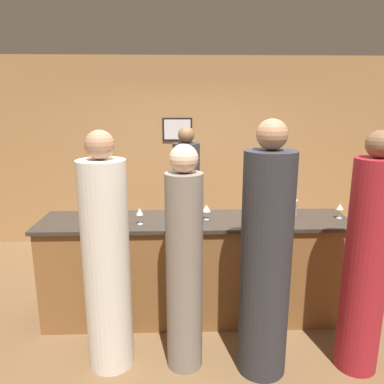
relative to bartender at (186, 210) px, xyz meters
name	(u,v)px	position (x,y,z in m)	size (l,w,h in m)	color
ground_plane	(195,315)	(0.07, -0.85, -0.88)	(14.00, 14.00, 0.00)	brown
back_wall	(189,152)	(0.07, 1.34, 0.52)	(8.00, 0.08, 2.80)	#A37547
bar_counter	(195,268)	(0.07, -0.85, -0.36)	(3.01, 0.66, 1.04)	brown
bartender	(186,210)	(0.00, 0.00, 0.00)	(0.32, 0.32, 1.88)	#2D2D33
guest_0	(366,264)	(1.38, -1.65, 0.04)	(0.33, 0.33, 1.96)	maroon
guest_1	(106,263)	(-0.67, -1.54, 0.03)	(0.37, 0.37, 1.96)	silver
guest_2	(266,262)	(0.58, -1.65, 0.07)	(0.39, 0.39, 2.04)	#2D2D33
guest_3	(184,267)	(-0.05, -1.58, 0.00)	(0.29, 0.29, 1.86)	gray
wine_bottle_0	(82,203)	(-1.06, -0.67, 0.29)	(0.07, 0.07, 0.33)	#19381E
ice_bucket	(288,207)	(1.00, -0.74, 0.24)	(0.19, 0.19, 0.16)	#9E9993
wine_glass_0	(340,207)	(1.48, -0.87, 0.27)	(0.07, 0.07, 0.15)	silver
wine_glass_1	(140,212)	(-0.45, -0.98, 0.28)	(0.07, 0.07, 0.16)	silver
wine_glass_2	(206,208)	(0.18, -0.86, 0.27)	(0.08, 0.08, 0.15)	silver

